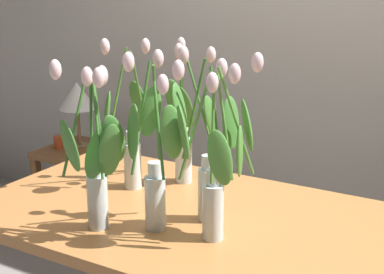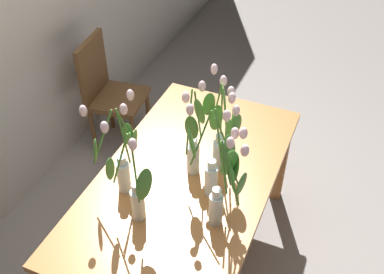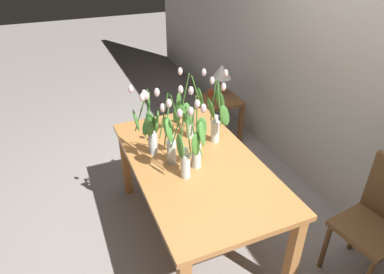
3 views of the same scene
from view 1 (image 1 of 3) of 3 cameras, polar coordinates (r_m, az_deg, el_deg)
room_wall_rear at (r=3.08m, az=13.53°, el=12.02°), size 9.00×0.10×2.70m
dining_table at (r=2.02m, az=0.46°, el=-10.23°), size 1.60×0.90×0.74m
tulip_vase_0 at (r=1.79m, az=-9.69°, el=-2.98°), size 0.19×0.19×0.57m
tulip_vase_1 at (r=1.79m, az=-3.92°, el=-2.79°), size 0.24×0.25×0.59m
tulip_vase_2 at (r=2.22m, az=-0.61°, el=0.54°), size 0.28×0.23×0.57m
tulip_vase_3 at (r=2.18m, az=-6.32°, el=-0.40°), size 0.14×0.25×0.58m
tulip_vase_4 at (r=1.86m, az=1.49°, el=-2.84°), size 0.23×0.11×0.59m
tulip_vase_5 at (r=1.71m, az=2.60°, el=-3.27°), size 0.21×0.27×0.59m
side_table at (r=3.45m, az=-11.08°, el=-3.05°), size 0.44×0.44×0.55m
table_lamp at (r=3.37m, az=-11.57°, el=3.95°), size 0.22×0.22×0.40m
pillar_candle at (r=3.44m, az=-13.39°, el=-0.53°), size 0.06×0.06×0.07m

